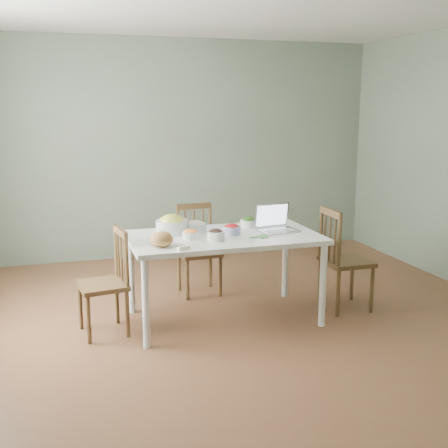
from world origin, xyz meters
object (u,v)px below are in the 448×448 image
object	(u,v)px
chair_right	(347,259)
chair_left	(102,283)
dining_table	(224,278)
bread_boule	(161,239)
chair_far	(199,250)
bowl_squash	(172,225)
laptop	(279,219)

from	to	relation	value
chair_right	chair_left	bearing A→B (deg)	89.32
dining_table	chair_left	world-z (taller)	chair_left
dining_table	bread_boule	xyz separation A→B (m)	(-0.60, -0.24, 0.45)
chair_far	bowl_squash	size ratio (longest dim) A/B	3.17
laptop	bread_boule	bearing A→B (deg)	-174.58
chair_left	bread_boule	bearing A→B (deg)	55.11
dining_table	bread_boule	distance (m)	0.79
bread_boule	bowl_squash	world-z (taller)	bowl_squash
chair_far	laptop	xyz separation A→B (m)	(0.55, -0.76, 0.44)
dining_table	bowl_squash	size ratio (longest dim) A/B	5.78
chair_far	bread_boule	xyz separation A→B (m)	(-0.57, -1.00, 0.39)
dining_table	chair_far	world-z (taller)	chair_far
bowl_squash	laptop	distance (m)	0.96
bowl_squash	laptop	xyz separation A→B (m)	(0.94, -0.20, 0.04)
chair_right	dining_table	bearing A→B (deg)	87.48
chair_right	bread_boule	world-z (taller)	chair_right
bread_boule	laptop	bearing A→B (deg)	11.76
dining_table	chair_far	bearing A→B (deg)	92.39
bread_boule	bowl_squash	size ratio (longest dim) A/B	0.67
chair_far	chair_left	world-z (taller)	chair_far
bowl_squash	laptop	world-z (taller)	laptop
dining_table	bread_boule	world-z (taller)	bread_boule
chair_right	bread_boule	bearing A→B (deg)	96.45
chair_far	laptop	size ratio (longest dim) A/B	2.67
dining_table	chair_far	size ratio (longest dim) A/B	1.83
bowl_squash	laptop	size ratio (longest dim) A/B	0.84
chair_far	chair_left	size ratio (longest dim) A/B	1.02
chair_far	laptop	world-z (taller)	laptop
chair_far	bowl_squash	world-z (taller)	bowl_squash
laptop	chair_right	bearing A→B (deg)	-11.50
dining_table	chair_far	xyz separation A→B (m)	(-0.03, 0.75, 0.07)
chair_right	bread_boule	distance (m)	1.83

